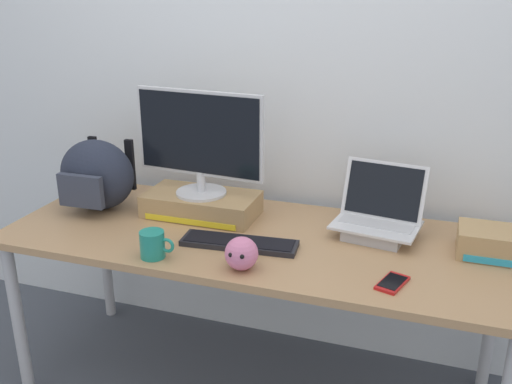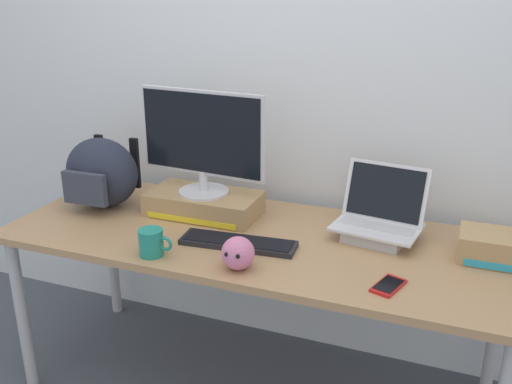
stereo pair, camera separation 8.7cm
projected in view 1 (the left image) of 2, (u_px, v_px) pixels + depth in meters
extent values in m
cube|color=silver|center=(292.00, 73.00, 2.47)|extent=(7.00, 0.10, 2.60)
cube|color=#A87F56|center=(256.00, 238.00, 2.24)|extent=(1.98, 0.77, 0.03)
cylinder|color=#B2B2B7|center=(18.00, 320.00, 2.35)|extent=(0.05, 0.05, 0.71)
cylinder|color=#B2B2B7|center=(105.00, 254.00, 2.93)|extent=(0.05, 0.05, 0.71)
cylinder|color=#B2B2B7|center=(492.00, 318.00, 2.37)|extent=(0.05, 0.05, 0.71)
cube|color=#A88456|center=(202.00, 204.00, 2.41)|extent=(0.47, 0.25, 0.09)
cube|color=yellow|center=(189.00, 222.00, 2.31)|extent=(0.40, 0.00, 0.02)
cylinder|color=silver|center=(201.00, 192.00, 2.40)|extent=(0.21, 0.21, 0.01)
cylinder|color=silver|center=(201.00, 181.00, 2.38)|extent=(0.04, 0.04, 0.09)
cube|color=silver|center=(199.00, 133.00, 2.31)|extent=(0.56, 0.07, 0.35)
cube|color=black|center=(198.00, 134.00, 2.30)|extent=(0.54, 0.05, 0.33)
cube|color=#ADADB2|center=(376.00, 232.00, 2.21)|extent=(0.25, 0.23, 0.05)
cube|color=silver|center=(376.00, 225.00, 2.20)|extent=(0.35, 0.28, 0.01)
cube|color=#B7B7BC|center=(377.00, 222.00, 2.21)|extent=(0.30, 0.17, 0.00)
cube|color=silver|center=(384.00, 191.00, 2.23)|extent=(0.33, 0.12, 0.22)
cube|color=black|center=(384.00, 191.00, 2.22)|extent=(0.29, 0.11, 0.19)
cube|color=black|center=(239.00, 243.00, 2.14)|extent=(0.45, 0.16, 0.02)
cube|color=black|center=(239.00, 240.00, 2.13)|extent=(0.42, 0.14, 0.00)
ellipsoid|color=#232838|center=(97.00, 175.00, 2.45)|extent=(0.34, 0.24, 0.31)
cube|color=#333847|center=(81.00, 191.00, 2.35)|extent=(0.20, 0.04, 0.14)
cube|color=black|center=(94.00, 161.00, 2.59)|extent=(0.04, 0.02, 0.23)
cube|color=black|center=(130.00, 165.00, 2.53)|extent=(0.04, 0.02, 0.23)
cylinder|color=#1E7F70|center=(152.00, 244.00, 2.04)|extent=(0.09, 0.09, 0.10)
torus|color=#1E7F70|center=(167.00, 245.00, 2.02)|extent=(0.06, 0.01, 0.06)
cube|color=red|center=(392.00, 283.00, 1.86)|extent=(0.11, 0.15, 0.01)
cube|color=black|center=(392.00, 281.00, 1.86)|extent=(0.09, 0.12, 0.00)
sphere|color=#CC7099|center=(241.00, 253.00, 1.95)|extent=(0.12, 0.12, 0.12)
sphere|color=black|center=(231.00, 255.00, 1.90)|extent=(0.02, 0.02, 0.02)
sphere|color=black|center=(242.00, 257.00, 1.89)|extent=(0.02, 0.02, 0.02)
cube|color=#A88456|center=(504.00, 244.00, 2.04)|extent=(0.32, 0.18, 0.10)
cube|color=#2899BC|center=(505.00, 263.00, 1.97)|extent=(0.27, 0.00, 0.02)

